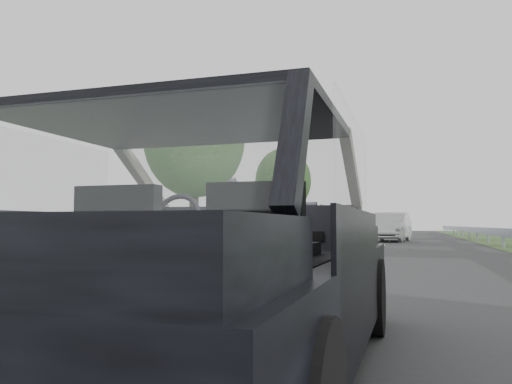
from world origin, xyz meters
The scene contains 10 objects.
ground centered at (0.00, 0.00, 0.00)m, with size 140.00×140.00×0.00m, color #383839.
subject_car centered at (0.00, 0.00, 0.72)m, with size 1.80×4.00×1.45m, color black.
dashboard centered at (0.00, 0.62, 0.85)m, with size 1.58×0.45×0.30m, color black.
driver_seat centered at (-0.40, -0.29, 0.88)m, with size 0.50×0.72×0.42m, color black.
passenger_seat centered at (0.40, -0.29, 0.88)m, with size 0.50×0.72×0.42m, color black.
steering_wheel centered at (-0.40, 0.33, 0.92)m, with size 0.36×0.36×0.04m, color black.
cat centered at (0.11, 0.64, 1.08)m, with size 0.51×0.16×0.23m, color gray.
other_car centered at (0.05, 24.05, 0.75)m, with size 1.80×4.57×1.50m, color silver.
tree_5 centered at (-11.01, 23.87, 4.51)m, with size 5.95×5.95×9.02m, color black, non-canonical shape.
tree_6 centered at (-8.54, 35.29, 3.35)m, with size 4.42×4.42×6.69m, color black, non-canonical shape.
Camera 1 is at (1.16, -2.80, 0.88)m, focal length 35.00 mm.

